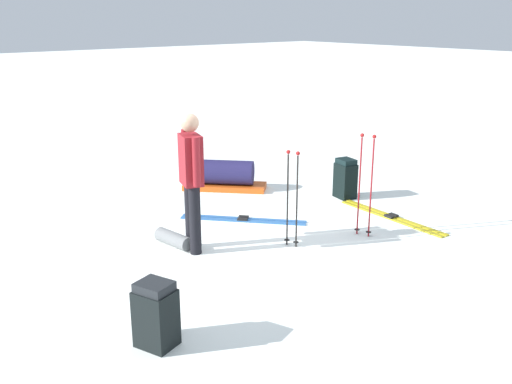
# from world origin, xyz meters

# --- Properties ---
(ground_plane) EXTENTS (80.00, 80.00, 0.00)m
(ground_plane) POSITION_xyz_m (0.00, 0.00, 0.00)
(ground_plane) COLOR white
(skier_standing) EXTENTS (0.55, 0.32, 1.70)m
(skier_standing) POSITION_xyz_m (-0.36, -0.70, 0.95)
(skier_standing) COLOR black
(skier_standing) RESTS_ON ground_plane
(ski_pair_near) EXTENTS (1.85, 0.29, 0.05)m
(ski_pair_near) POSITION_xyz_m (0.47, 2.13, 0.01)
(ski_pair_near) COLOR gold
(ski_pair_near) RESTS_ON ground_plane
(ski_pair_far) EXTENTS (1.47, 1.29, 0.05)m
(ski_pair_far) POSITION_xyz_m (-0.81, 0.44, 0.01)
(ski_pair_far) COLOR #2F62A2
(ski_pair_far) RESTS_ON ground_plane
(backpack_large_dark) EXTENTS (0.36, 0.31, 0.63)m
(backpack_large_dark) POSITION_xyz_m (-0.61, 2.35, 0.31)
(backpack_large_dark) COLOR black
(backpack_large_dark) RESTS_ON ground_plane
(backpack_bright) EXTENTS (0.40, 0.37, 0.60)m
(backpack_bright) POSITION_xyz_m (1.22, -2.15, 0.30)
(backpack_bright) COLOR black
(backpack_bright) RESTS_ON ground_plane
(ski_poles_planted_near) EXTENTS (0.20, 0.11, 1.23)m
(ski_poles_planted_near) POSITION_xyz_m (0.30, 0.33, 0.68)
(ski_poles_planted_near) COLOR black
(ski_poles_planted_near) RESTS_ON ground_plane
(ski_poles_planted_far) EXTENTS (0.23, 0.12, 1.36)m
(ski_poles_planted_far) POSITION_xyz_m (0.64, 1.30, 0.75)
(ski_poles_planted_far) COLOR maroon
(ski_poles_planted_far) RESTS_ON ground_plane
(gear_sled) EXTENTS (1.30, 1.25, 0.49)m
(gear_sled) POSITION_xyz_m (-2.21, 1.17, 0.22)
(gear_sled) COLOR #DB5317
(gear_sled) RESTS_ON ground_plane
(sleeping_mat_rolled) EXTENTS (0.57, 0.25, 0.18)m
(sleeping_mat_rolled) POSITION_xyz_m (-0.64, -0.81, 0.09)
(sleeping_mat_rolled) COLOR slate
(sleeping_mat_rolled) RESTS_ON ground_plane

